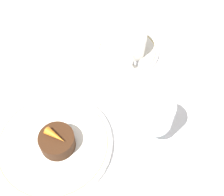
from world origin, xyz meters
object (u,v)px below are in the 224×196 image
Objects in this scene: dinner_plate at (54,144)px; dessert_cake at (57,141)px; wine_glass at (155,116)px; coffee_cup at (129,42)px.

dessert_cake is (0.01, 0.01, 0.02)m from dinner_plate.
dessert_cake is at bearing 61.63° from dinner_plate.
wine_glass is 0.21m from dessert_cake.
coffee_cup is 1.53× the size of dessert_cake.
wine_glass is (0.24, 0.03, 0.04)m from coffee_cup.
dinner_plate is at bearing -118.37° from dessert_cake.
coffee_cup reaches higher than dessert_cake.
dessert_cake is (0.25, -0.17, -0.01)m from coffee_cup.
wine_glass is at bearing 94.76° from dessert_cake.
coffee_cup is at bearing -173.29° from wine_glass.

